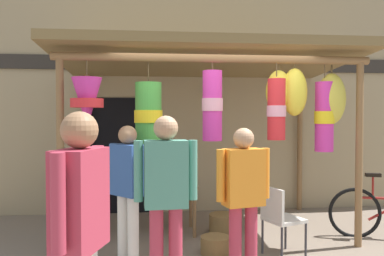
% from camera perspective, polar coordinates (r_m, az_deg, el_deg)
% --- Properties ---
extents(ground_plane, '(30.00, 30.00, 0.00)m').
position_cam_1_polar(ground_plane, '(5.05, 3.38, -17.73)').
color(ground_plane, '#756656').
extents(shop_facade, '(9.93, 0.29, 4.19)m').
position_cam_1_polar(shop_facade, '(7.05, 0.27, 5.06)').
color(shop_facade, '#9E8966').
rests_on(shop_facade, ground_plane).
extents(market_stall_canopy, '(4.22, 2.51, 2.66)m').
position_cam_1_polar(market_stall_canopy, '(5.60, 2.72, 7.72)').
color(market_stall_canopy, brown).
rests_on(market_stall_canopy, ground_plane).
extents(display_table, '(1.39, 0.62, 0.72)m').
position_cam_1_polar(display_table, '(5.72, -6.43, -8.81)').
color(display_table, brown).
rests_on(display_table, ground_plane).
extents(flower_heap_on_table, '(0.81, 0.57, 0.12)m').
position_cam_1_polar(flower_heap_on_table, '(5.67, -6.07, -7.49)').
color(flower_heap_on_table, green).
rests_on(flower_heap_on_table, display_table).
extents(folding_chair, '(0.52, 0.52, 0.84)m').
position_cam_1_polar(folding_chair, '(4.90, 12.50, -12.24)').
color(folding_chair, beige).
rests_on(folding_chair, ground_plane).
extents(wicker_basket_by_table, '(0.36, 0.36, 0.22)m').
position_cam_1_polar(wicker_basket_by_table, '(5.00, 3.42, -16.65)').
color(wicker_basket_by_table, brown).
rests_on(wicker_basket_by_table, ground_plane).
extents(wicker_basket_spare, '(0.41, 0.41, 0.29)m').
position_cam_1_polar(wicker_basket_spare, '(5.75, 4.59, -13.78)').
color(wicker_basket_spare, brown).
rests_on(wicker_basket_spare, ground_plane).
extents(vendor_in_orange, '(0.33, 0.57, 1.71)m').
position_cam_1_polar(vendor_in_orange, '(2.61, -15.90, -13.13)').
color(vendor_in_orange, silver).
rests_on(vendor_in_orange, ground_plane).
extents(customer_foreground, '(0.43, 0.46, 1.58)m').
position_cam_1_polar(customer_foreground, '(4.59, -9.30, -7.80)').
color(customer_foreground, silver).
rests_on(customer_foreground, ground_plane).
extents(shopper_by_bananas, '(0.59, 0.24, 1.69)m').
position_cam_1_polar(shopper_by_bananas, '(3.71, -3.80, -8.90)').
color(shopper_by_bananas, '#B23347').
rests_on(shopper_by_bananas, ground_plane).
extents(passerby_at_right, '(0.58, 0.31, 1.56)m').
position_cam_1_polar(passerby_at_right, '(4.09, 7.47, -9.09)').
color(passerby_at_right, '#B23347').
rests_on(passerby_at_right, ground_plane).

